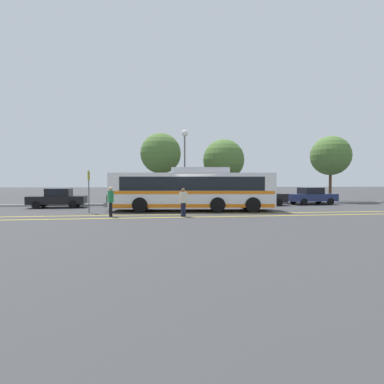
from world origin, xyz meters
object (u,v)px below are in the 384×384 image
at_px(parked_car_1, 136,197).
at_px(tree_2, 161,154).
at_px(bus_stop_sign, 89,186).
at_px(tree_0, 331,156).
at_px(parked_car_0, 58,198).
at_px(tree_1, 224,160).
at_px(parked_car_3, 260,197).
at_px(transit_bus, 192,189).
at_px(pedestrian_1, 111,200).
at_px(parked_car_2, 203,197).
at_px(street_lamp, 185,147).
at_px(pedestrian_0, 183,201).
at_px(parked_car_4, 311,196).

height_order(parked_car_1, tree_2, tree_2).
relative_size(bus_stop_sign, tree_0, 0.41).
xyz_separation_m(parked_car_0, tree_1, (14.82, 6.21, 3.60)).
relative_size(parked_car_1, parked_car_3, 1.08).
height_order(parked_car_3, tree_1, tree_1).
relative_size(transit_bus, tree_0, 1.72).
bearing_deg(transit_bus, tree_2, 17.28).
xyz_separation_m(parked_car_1, pedestrian_1, (-1.12, -7.28, 0.22)).
distance_m(parked_car_1, parked_car_2, 5.54).
distance_m(pedestrian_1, bus_stop_sign, 3.07).
distance_m(parked_car_2, pedestrian_1, 9.87).
xyz_separation_m(parked_car_0, street_lamp, (10.26, 2.46, 4.46)).
bearing_deg(parked_car_2, street_lamp, 27.82).
bearing_deg(pedestrian_0, parked_car_1, -94.68).
height_order(bus_stop_sign, street_lamp, street_lamp).
distance_m(parked_car_0, pedestrian_0, 11.77).
distance_m(transit_bus, bus_stop_sign, 6.83).
height_order(parked_car_1, bus_stop_sign, bus_stop_sign).
relative_size(pedestrian_1, tree_1, 0.26).
xyz_separation_m(parked_car_0, tree_2, (8.22, 5.94, 4.16)).
xyz_separation_m(parked_car_0, bus_stop_sign, (3.23, -4.57, 0.97)).
bearing_deg(street_lamp, bus_stop_sign, -135.01).
distance_m(parked_car_0, street_lamp, 11.46).
height_order(parked_car_1, street_lamp, street_lamp).
distance_m(parked_car_2, tree_1, 7.71).
distance_m(parked_car_2, pedestrian_0, 8.19).
bearing_deg(parked_car_1, pedestrian_0, 19.06).
distance_m(pedestrian_0, bus_stop_sign, 6.57).
xyz_separation_m(parked_car_1, tree_0, (19.40, 3.54, 3.95)).
height_order(tree_0, tree_1, tree_0).
bearing_deg(parked_car_2, parked_car_4, -91.72).
bearing_deg(street_lamp, transit_bus, -91.92).
distance_m(transit_bus, pedestrian_1, 5.94).
bearing_deg(parked_car_0, tree_2, -56.18).
bearing_deg(transit_bus, bus_stop_sign, 101.04).
bearing_deg(parked_car_0, street_lamp, -78.55).
distance_m(parked_car_4, tree_1, 9.51).
xyz_separation_m(pedestrian_1, tree_1, (9.91, 13.24, 3.37)).
bearing_deg(parked_car_4, tree_1, -135.74).
distance_m(parked_car_2, parked_car_3, 4.95).
xyz_separation_m(parked_car_2, bus_stop_sign, (-8.34, -4.82, 1.01)).
xyz_separation_m(parked_car_4, tree_1, (-6.64, 5.78, 3.59)).
bearing_deg(tree_2, bus_stop_sign, -115.40).
bearing_deg(parked_car_1, parked_car_3, 86.34).
bearing_deg(street_lamp, parked_car_4, -10.25).
bearing_deg(tree_2, pedestrian_1, -104.32).
bearing_deg(tree_1, street_lamp, -140.48).
xyz_separation_m(transit_bus, parked_car_4, (11.41, 4.52, -0.75)).
bearing_deg(tree_2, tree_0, -7.10).
height_order(pedestrian_0, pedestrian_1, pedestrian_1).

